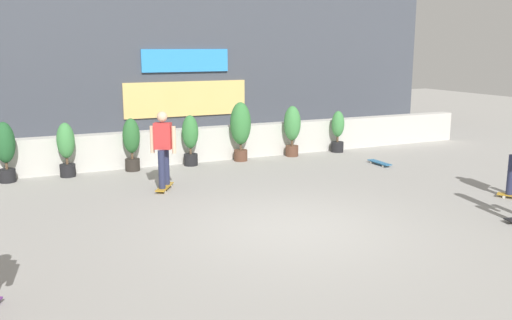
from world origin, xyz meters
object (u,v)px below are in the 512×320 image
potted_plant_4 (241,127)px  potted_plant_5 (292,128)px  potted_plant_2 (132,142)px  potted_plant_3 (190,138)px  skateboard_near_camera (379,163)px  skater_far_right (163,147)px  potted_plant_6 (338,130)px  potted_plant_1 (66,147)px  potted_plant_0 (5,148)px

potted_plant_4 → potted_plant_5: 1.57m
potted_plant_2 → potted_plant_4: 2.93m
potted_plant_3 → skateboard_near_camera: size_ratio=1.63×
skater_far_right → potted_plant_4: bearing=38.6°
potted_plant_4 → potted_plant_5: bearing=0.0°
skateboard_near_camera → potted_plant_3: bearing=156.1°
skateboard_near_camera → potted_plant_2: bearing=161.7°
potted_plant_3 → skateboard_near_camera: potted_plant_3 is taller
potted_plant_6 → skater_far_right: (-5.77, -2.15, 0.30)m
potted_plant_1 → potted_plant_2: 1.54m
potted_plant_0 → potted_plant_2: potted_plant_0 is taller
potted_plant_0 → potted_plant_5: 7.33m
potted_plant_2 → potted_plant_4: potted_plant_4 is taller
potted_plant_0 → potted_plant_1: potted_plant_0 is taller
potted_plant_2 → potted_plant_3: same height
potted_plant_0 → potted_plant_5: size_ratio=0.98×
potted_plant_5 → potted_plant_2: bearing=180.0°
potted_plant_4 → potted_plant_3: bearing=180.0°
potted_plant_3 → potted_plant_6: (4.48, 0.00, -0.09)m
potted_plant_1 → potted_plant_5: (6.02, -0.00, 0.10)m
potted_plant_2 → potted_plant_4: size_ratio=0.83×
potted_plant_2 → skateboard_near_camera: bearing=-18.3°
potted_plant_1 → potted_plant_0: bearing=-180.0°
potted_plant_6 → skateboard_near_camera: 2.07m
potted_plant_0 → potted_plant_6: 8.84m
potted_plant_0 → potted_plant_4: bearing=-0.0°
potted_plant_3 → skateboard_near_camera: bearing=-23.9°
skater_far_right → skateboard_near_camera: size_ratio=2.11×
potted_plant_6 → skateboard_near_camera: size_ratio=1.50×
potted_plant_1 → potted_plant_4: size_ratio=0.81×
potted_plant_2 → skateboard_near_camera: 6.37m
potted_plant_4 → skateboard_near_camera: size_ratio=1.98×
potted_plant_0 → skater_far_right: skater_far_right is taller
potted_plant_2 → potted_plant_5: potted_plant_5 is taller
skateboard_near_camera → potted_plant_4: bearing=147.2°
potted_plant_3 → potted_plant_6: 4.48m
potted_plant_4 → potted_plant_6: size_ratio=1.32×
potted_plant_1 → potted_plant_6: size_ratio=1.07×
potted_plant_1 → potted_plant_6: (7.53, -0.00, -0.07)m
potted_plant_5 → potted_plant_6: (1.50, 0.00, -0.17)m
potted_plant_5 → potted_plant_0: bearing=180.0°
potted_plant_3 → potted_plant_1: bearing=180.0°
potted_plant_0 → skater_far_right: bearing=-35.0°
potted_plant_0 → skateboard_near_camera: bearing=-12.7°
potted_plant_0 → skateboard_near_camera: 9.11m
potted_plant_1 → potted_plant_3: 3.05m
potted_plant_1 → skater_far_right: (1.76, -2.15, 0.23)m
potted_plant_5 → potted_plant_6: bearing=0.0°
potted_plant_1 → skater_far_right: size_ratio=0.76×
potted_plant_4 → skater_far_right: skater_far_right is taller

